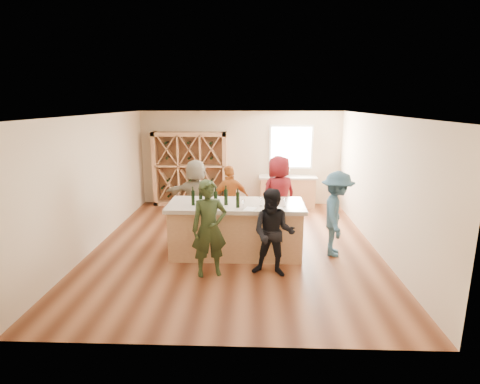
{
  "coord_description": "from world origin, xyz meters",
  "views": [
    {
      "loc": [
        0.39,
        -7.7,
        3.06
      ],
      "look_at": [
        0.1,
        0.2,
        1.15
      ],
      "focal_mm": 28.0,
      "sensor_mm": 36.0,
      "label": 1
    }
  ],
  "objects_px": {
    "person_near_left": "(209,229)",
    "person_far_right": "(279,195)",
    "tasting_counter_base": "(236,231)",
    "wine_bottle_f": "(238,200)",
    "wine_bottle_b": "(201,199)",
    "wine_bottle_e": "(226,197)",
    "person_near_right": "(273,233)",
    "wine_rack": "(190,169)",
    "wine_bottle_d": "(216,199)",
    "wine_bottle_a": "(193,198)",
    "person_far_mid": "(230,200)",
    "person_server": "(336,214)",
    "person_far_left": "(197,196)",
    "sink": "(281,173)",
    "wine_bottle_c": "(206,197)"
  },
  "relations": [
    {
      "from": "tasting_counter_base",
      "to": "person_near_right",
      "type": "xyz_separation_m",
      "value": [
        0.71,
        -0.94,
        0.3
      ]
    },
    {
      "from": "wine_bottle_a",
      "to": "person_server",
      "type": "relative_size",
      "value": 0.17
    },
    {
      "from": "person_near_left",
      "to": "person_far_right",
      "type": "height_order",
      "value": "person_far_right"
    },
    {
      "from": "wine_rack",
      "to": "wine_bottle_b",
      "type": "relative_size",
      "value": 7.8
    },
    {
      "from": "person_near_left",
      "to": "person_server",
      "type": "xyz_separation_m",
      "value": [
        2.45,
        1.01,
        -0.01
      ]
    },
    {
      "from": "wine_rack",
      "to": "wine_bottle_b",
      "type": "xyz_separation_m",
      "value": [
        0.87,
        -4.01,
        0.12
      ]
    },
    {
      "from": "wine_rack",
      "to": "tasting_counter_base",
      "type": "bearing_deg",
      "value": -67.6
    },
    {
      "from": "person_near_right",
      "to": "wine_rack",
      "type": "bearing_deg",
      "value": 127.4
    },
    {
      "from": "person_server",
      "to": "person_far_left",
      "type": "xyz_separation_m",
      "value": [
        -3.02,
        1.28,
        0.01
      ]
    },
    {
      "from": "person_far_mid",
      "to": "wine_bottle_f",
      "type": "distance_m",
      "value": 1.62
    },
    {
      "from": "wine_bottle_e",
      "to": "wine_rack",
      "type": "bearing_deg",
      "value": 109.26
    },
    {
      "from": "person_far_right",
      "to": "wine_bottle_f",
      "type": "xyz_separation_m",
      "value": [
        -0.89,
        -1.62,
        0.3
      ]
    },
    {
      "from": "wine_bottle_a",
      "to": "wine_bottle_d",
      "type": "height_order",
      "value": "wine_bottle_d"
    },
    {
      "from": "person_far_right",
      "to": "person_near_right",
      "type": "bearing_deg",
      "value": 55.66
    },
    {
      "from": "tasting_counter_base",
      "to": "person_far_right",
      "type": "xyz_separation_m",
      "value": [
        0.94,
        1.32,
        0.43
      ]
    },
    {
      "from": "wine_rack",
      "to": "wine_bottle_e",
      "type": "height_order",
      "value": "wine_rack"
    },
    {
      "from": "wine_bottle_a",
      "to": "wine_rack",
      "type": "bearing_deg",
      "value": 100.29
    },
    {
      "from": "wine_bottle_a",
      "to": "person_near_right",
      "type": "xyz_separation_m",
      "value": [
        1.54,
        -0.77,
        -0.43
      ]
    },
    {
      "from": "wine_rack",
      "to": "person_far_mid",
      "type": "distance_m",
      "value": 2.86
    },
    {
      "from": "person_near_left",
      "to": "person_far_right",
      "type": "relative_size",
      "value": 0.94
    },
    {
      "from": "wine_bottle_e",
      "to": "wine_bottle_c",
      "type": "bearing_deg",
      "value": 176.65
    },
    {
      "from": "tasting_counter_base",
      "to": "wine_bottle_a",
      "type": "distance_m",
      "value": 1.12
    },
    {
      "from": "wine_bottle_a",
      "to": "person_far_mid",
      "type": "bearing_deg",
      "value": 65.78
    },
    {
      "from": "wine_bottle_e",
      "to": "person_server",
      "type": "height_order",
      "value": "person_server"
    },
    {
      "from": "wine_bottle_d",
      "to": "wine_bottle_e",
      "type": "height_order",
      "value": "wine_bottle_e"
    },
    {
      "from": "wine_rack",
      "to": "wine_bottle_f",
      "type": "bearing_deg",
      "value": -68.5
    },
    {
      "from": "wine_rack",
      "to": "person_far_left",
      "type": "xyz_separation_m",
      "value": [
        0.55,
        -2.43,
        -0.22
      ]
    },
    {
      "from": "person_near_right",
      "to": "person_server",
      "type": "bearing_deg",
      "value": 48.6
    },
    {
      "from": "wine_bottle_e",
      "to": "person_far_left",
      "type": "relative_size",
      "value": 0.18
    },
    {
      "from": "sink",
      "to": "person_server",
      "type": "relative_size",
      "value": 0.31
    },
    {
      "from": "person_server",
      "to": "person_far_left",
      "type": "relative_size",
      "value": 0.98
    },
    {
      "from": "wine_bottle_c",
      "to": "person_near_right",
      "type": "bearing_deg",
      "value": -33.07
    },
    {
      "from": "sink",
      "to": "wine_bottle_f",
      "type": "relative_size",
      "value": 1.81
    },
    {
      "from": "sink",
      "to": "person_far_left",
      "type": "xyz_separation_m",
      "value": [
        -2.15,
        -2.36,
        -0.13
      ]
    },
    {
      "from": "wine_bottle_a",
      "to": "wine_bottle_b",
      "type": "relative_size",
      "value": 1.04
    },
    {
      "from": "person_far_right",
      "to": "person_server",
      "type": "bearing_deg",
      "value": 101.68
    },
    {
      "from": "person_near_left",
      "to": "wine_bottle_b",
      "type": "bearing_deg",
      "value": 92.49
    },
    {
      "from": "wine_rack",
      "to": "person_far_left",
      "type": "height_order",
      "value": "wine_rack"
    },
    {
      "from": "wine_rack",
      "to": "wine_bottle_d",
      "type": "relative_size",
      "value": 7.39
    },
    {
      "from": "wine_bottle_d",
      "to": "person_server",
      "type": "relative_size",
      "value": 0.17
    },
    {
      "from": "wine_rack",
      "to": "wine_bottle_d",
      "type": "distance_m",
      "value": 4.16
    },
    {
      "from": "wine_rack",
      "to": "wine_bottle_b",
      "type": "distance_m",
      "value": 4.1
    },
    {
      "from": "wine_rack",
      "to": "person_near_right",
      "type": "bearing_deg",
      "value": -64.36
    },
    {
      "from": "tasting_counter_base",
      "to": "person_near_left",
      "type": "xyz_separation_m",
      "value": [
        -0.43,
        -0.97,
        0.38
      ]
    },
    {
      "from": "wine_bottle_b",
      "to": "person_far_mid",
      "type": "relative_size",
      "value": 0.17
    },
    {
      "from": "wine_rack",
      "to": "person_near_left",
      "type": "relative_size",
      "value": 1.26
    },
    {
      "from": "wine_bottle_f",
      "to": "wine_bottle_d",
      "type": "bearing_deg",
      "value": 172.61
    },
    {
      "from": "wine_bottle_b",
      "to": "wine_bottle_e",
      "type": "xyz_separation_m",
      "value": [
        0.48,
        0.13,
        0.02
      ]
    },
    {
      "from": "wine_bottle_f",
      "to": "sink",
      "type": "bearing_deg",
      "value": 74.45
    },
    {
      "from": "person_near_left",
      "to": "wine_bottle_f",
      "type": "bearing_deg",
      "value": 37.91
    }
  ]
}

